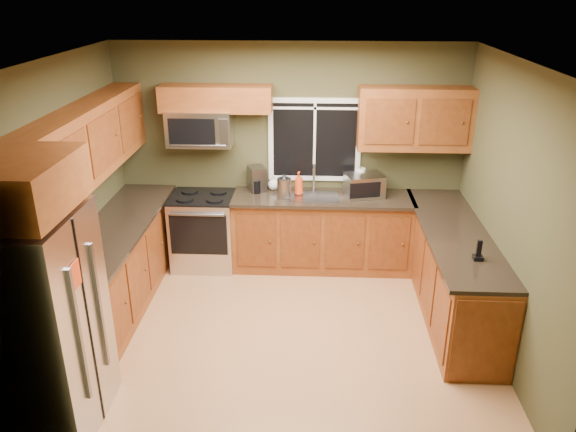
# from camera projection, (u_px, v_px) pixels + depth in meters

# --- Properties ---
(floor) EXTENTS (4.20, 4.20, 0.00)m
(floor) POSITION_uv_depth(u_px,v_px,m) (281.00, 333.00, 5.74)
(floor) COLOR #AF794C
(floor) RESTS_ON ground
(ceiling) EXTENTS (4.20, 4.20, 0.00)m
(ceiling) POSITION_uv_depth(u_px,v_px,m) (280.00, 61.00, 4.70)
(ceiling) COLOR white
(ceiling) RESTS_ON back_wall
(back_wall) EXTENTS (4.20, 0.00, 4.20)m
(back_wall) POSITION_uv_depth(u_px,v_px,m) (290.00, 155.00, 6.88)
(back_wall) COLOR #3E3E23
(back_wall) RESTS_ON ground
(front_wall) EXTENTS (4.20, 0.00, 4.20)m
(front_wall) POSITION_uv_depth(u_px,v_px,m) (263.00, 317.00, 3.56)
(front_wall) COLOR #3E3E23
(front_wall) RESTS_ON ground
(left_wall) EXTENTS (0.00, 3.60, 3.60)m
(left_wall) POSITION_uv_depth(u_px,v_px,m) (60.00, 206.00, 5.31)
(left_wall) COLOR #3E3E23
(left_wall) RESTS_ON ground
(right_wall) EXTENTS (0.00, 3.60, 3.60)m
(right_wall) POSITION_uv_depth(u_px,v_px,m) (510.00, 215.00, 5.12)
(right_wall) COLOR #3E3E23
(right_wall) RESTS_ON ground
(window) EXTENTS (1.12, 0.03, 1.02)m
(window) POSITION_uv_depth(u_px,v_px,m) (315.00, 140.00, 6.77)
(window) COLOR white
(window) RESTS_ON back_wall
(base_cabinets_left) EXTENTS (0.60, 2.65, 0.90)m
(base_cabinets_left) POSITION_uv_depth(u_px,v_px,m) (119.00, 268.00, 6.09)
(base_cabinets_left) COLOR brown
(base_cabinets_left) RESTS_ON ground
(countertop_left) EXTENTS (0.65, 2.65, 0.04)m
(countertop_left) POSITION_uv_depth(u_px,v_px,m) (116.00, 228.00, 5.90)
(countertop_left) COLOR black
(countertop_left) RESTS_ON base_cabinets_left
(base_cabinets_back) EXTENTS (2.17, 0.60, 0.90)m
(base_cabinets_back) POSITION_uv_depth(u_px,v_px,m) (322.00, 233.00, 6.93)
(base_cabinets_back) COLOR brown
(base_cabinets_back) RESTS_ON ground
(countertop_back) EXTENTS (2.17, 0.65, 0.04)m
(countertop_back) POSITION_uv_depth(u_px,v_px,m) (323.00, 198.00, 6.72)
(countertop_back) COLOR black
(countertop_back) RESTS_ON base_cabinets_back
(base_cabinets_peninsula) EXTENTS (0.60, 2.52, 0.90)m
(base_cabinets_peninsula) POSITION_uv_depth(u_px,v_px,m) (453.00, 273.00, 5.98)
(base_cabinets_peninsula) COLOR brown
(base_cabinets_peninsula) RESTS_ON ground
(countertop_peninsula) EXTENTS (0.65, 2.50, 0.04)m
(countertop_peninsula) POSITION_uv_depth(u_px,v_px,m) (455.00, 232.00, 5.81)
(countertop_peninsula) COLOR black
(countertop_peninsula) RESTS_ON base_cabinets_peninsula
(upper_cabinets_left) EXTENTS (0.33, 2.65, 0.72)m
(upper_cabinets_left) POSITION_uv_depth(u_px,v_px,m) (89.00, 141.00, 5.55)
(upper_cabinets_left) COLOR brown
(upper_cabinets_left) RESTS_ON left_wall
(upper_cabinets_back_left) EXTENTS (1.30, 0.33, 0.30)m
(upper_cabinets_back_left) POSITION_uv_depth(u_px,v_px,m) (216.00, 98.00, 6.49)
(upper_cabinets_back_left) COLOR brown
(upper_cabinets_back_left) RESTS_ON back_wall
(upper_cabinets_back_right) EXTENTS (1.30, 0.33, 0.72)m
(upper_cabinets_back_right) POSITION_uv_depth(u_px,v_px,m) (415.00, 119.00, 6.46)
(upper_cabinets_back_right) COLOR brown
(upper_cabinets_back_right) RESTS_ON back_wall
(upper_cabinet_over_fridge) EXTENTS (0.72, 0.90, 0.38)m
(upper_cabinet_over_fridge) POSITION_uv_depth(u_px,v_px,m) (15.00, 185.00, 3.84)
(upper_cabinet_over_fridge) COLOR brown
(upper_cabinet_over_fridge) RESTS_ON left_wall
(refrigerator) EXTENTS (0.74, 0.90, 1.80)m
(refrigerator) POSITION_uv_depth(u_px,v_px,m) (43.00, 325.00, 4.27)
(refrigerator) COLOR #B7B7BC
(refrigerator) RESTS_ON ground
(range) EXTENTS (0.76, 0.69, 0.94)m
(range) POSITION_uv_depth(u_px,v_px,m) (204.00, 230.00, 6.96)
(range) COLOR #B7B7BC
(range) RESTS_ON ground
(microwave) EXTENTS (0.76, 0.41, 0.42)m
(microwave) POSITION_uv_depth(u_px,v_px,m) (200.00, 128.00, 6.60)
(microwave) COLOR #B7B7BC
(microwave) RESTS_ON back_wall
(sink) EXTENTS (0.60, 0.42, 0.36)m
(sink) POSITION_uv_depth(u_px,v_px,m) (314.00, 195.00, 6.73)
(sink) COLOR slate
(sink) RESTS_ON countertop_back
(toaster_oven) EXTENTS (0.50, 0.43, 0.27)m
(toaster_oven) POSITION_uv_depth(u_px,v_px,m) (364.00, 186.00, 6.67)
(toaster_oven) COLOR #B7B7BC
(toaster_oven) RESTS_ON countertop_back
(coffee_maker) EXTENTS (0.26, 0.29, 0.31)m
(coffee_maker) POSITION_uv_depth(u_px,v_px,m) (257.00, 180.00, 6.85)
(coffee_maker) COLOR slate
(coffee_maker) RESTS_ON countertop_back
(kettle) EXTENTS (0.20, 0.20, 0.30)m
(kettle) POSITION_uv_depth(u_px,v_px,m) (284.00, 187.00, 6.63)
(kettle) COLOR #B7B7BC
(kettle) RESTS_ON countertop_back
(paper_towel_roll) EXTENTS (0.16, 0.16, 0.33)m
(paper_towel_roll) POSITION_uv_depth(u_px,v_px,m) (360.00, 180.00, 6.83)
(paper_towel_roll) COLOR white
(paper_towel_roll) RESTS_ON countertop_back
(soap_bottle_a) EXTENTS (0.13, 0.13, 0.28)m
(soap_bottle_a) POSITION_uv_depth(u_px,v_px,m) (299.00, 183.00, 6.74)
(soap_bottle_a) COLOR red
(soap_bottle_a) RESTS_ON countertop_back
(soap_bottle_c) EXTENTS (0.18, 0.18, 0.18)m
(soap_bottle_c) POSITION_uv_depth(u_px,v_px,m) (273.00, 182.00, 6.92)
(soap_bottle_c) COLOR white
(soap_bottle_c) RESTS_ON countertop_back
(cordless_phone) EXTENTS (0.09, 0.09, 0.19)m
(cordless_phone) POSITION_uv_depth(u_px,v_px,m) (478.00, 254.00, 5.17)
(cordless_phone) COLOR black
(cordless_phone) RESTS_ON countertop_peninsula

